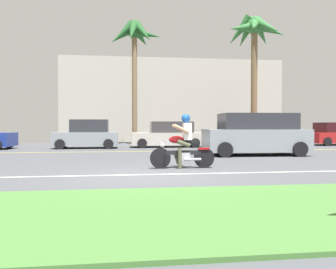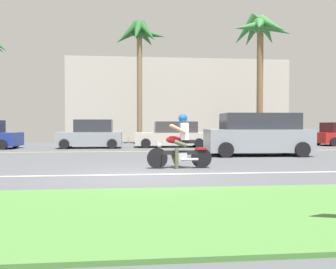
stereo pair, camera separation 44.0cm
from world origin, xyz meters
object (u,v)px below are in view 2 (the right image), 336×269
(parked_car_1, at_px, (91,135))
(palm_tree_1, at_px, (260,35))
(palm_tree_0, at_px, (139,41))
(motorcyclist, at_px, (180,145))
(suv_nearby, at_px, (258,135))
(parked_car_2, at_px, (172,135))
(parked_car_3, at_px, (246,134))

(parked_car_1, xyz_separation_m, palm_tree_1, (11.39, 3.49, 6.96))
(parked_car_1, distance_m, palm_tree_0, 7.83)
(palm_tree_0, bearing_deg, motorcyclist, -85.75)
(suv_nearby, distance_m, palm_tree_1, 11.93)
(suv_nearby, xyz_separation_m, palm_tree_0, (-5.05, 9.27, 6.18))
(motorcyclist, height_order, palm_tree_1, palm_tree_1)
(parked_car_1, relative_size, parked_car_2, 0.84)
(parked_car_1, distance_m, parked_car_3, 10.26)
(parked_car_3, relative_size, palm_tree_0, 0.50)
(palm_tree_1, bearing_deg, parked_car_3, -138.72)
(parked_car_3, xyz_separation_m, palm_tree_0, (-7.12, 1.34, 6.33))
(palm_tree_1, bearing_deg, motorcyclist, -119.32)
(motorcyclist, bearing_deg, parked_car_3, 63.27)
(parked_car_2, relative_size, palm_tree_0, 0.52)
(motorcyclist, relative_size, palm_tree_1, 0.22)
(motorcyclist, distance_m, palm_tree_1, 16.87)
(parked_car_2, xyz_separation_m, palm_tree_1, (6.58, 3.08, 7.00))
(parked_car_3, xyz_separation_m, palm_tree_1, (1.39, 1.22, 6.97))
(motorcyclist, height_order, suv_nearby, suv_nearby)
(parked_car_3, distance_m, palm_tree_0, 9.63)
(motorcyclist, distance_m, palm_tree_0, 14.96)
(parked_car_2, height_order, palm_tree_1, palm_tree_1)
(motorcyclist, xyz_separation_m, parked_car_2, (0.93, 10.30, 0.01))
(parked_car_1, height_order, parked_car_2, parked_car_1)
(motorcyclist, bearing_deg, parked_car_1, 111.43)
(parked_car_1, relative_size, parked_car_3, 0.87)
(motorcyclist, bearing_deg, palm_tree_0, 94.25)
(suv_nearby, distance_m, palm_tree_0, 12.24)
(parked_car_2, distance_m, parked_car_3, 5.52)
(suv_nearby, height_order, palm_tree_0, palm_tree_0)
(motorcyclist, bearing_deg, palm_tree_1, 60.68)
(motorcyclist, distance_m, suv_nearby, 5.85)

